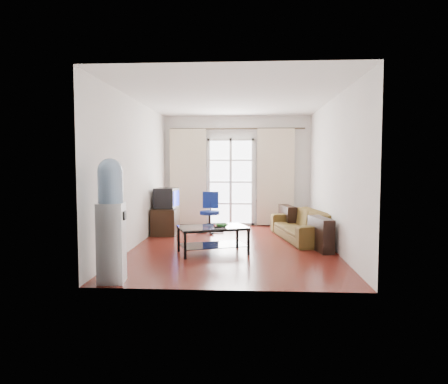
% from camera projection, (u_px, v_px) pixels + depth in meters
% --- Properties ---
extents(floor, '(5.20, 5.20, 0.00)m').
position_uv_depth(floor, '(233.00, 246.00, 7.39)').
color(floor, maroon).
rests_on(floor, ground).
extents(ceiling, '(5.20, 5.20, 0.00)m').
position_uv_depth(ceiling, '(233.00, 99.00, 7.20)').
color(ceiling, white).
rests_on(ceiling, wall_back).
extents(wall_back, '(3.60, 0.02, 2.70)m').
position_uv_depth(wall_back, '(237.00, 171.00, 9.89)').
color(wall_back, white).
rests_on(wall_back, floor).
extents(wall_front, '(3.60, 0.02, 2.70)m').
position_uv_depth(wall_front, '(225.00, 178.00, 4.71)').
color(wall_front, white).
rests_on(wall_front, floor).
extents(wall_left, '(0.02, 5.20, 2.70)m').
position_uv_depth(wall_left, '(136.00, 173.00, 7.40)').
color(wall_left, white).
rests_on(wall_left, floor).
extents(wall_right, '(0.02, 5.20, 2.70)m').
position_uv_depth(wall_right, '(333.00, 173.00, 7.19)').
color(wall_right, white).
rests_on(wall_right, floor).
extents(french_door, '(1.16, 0.06, 2.15)m').
position_uv_depth(french_door, '(231.00, 182.00, 9.86)').
color(french_door, white).
rests_on(french_door, wall_back).
extents(curtain_rod, '(3.30, 0.04, 0.04)m').
position_uv_depth(curtain_rod, '(237.00, 129.00, 9.71)').
color(curtain_rod, '#4C3F2D').
rests_on(curtain_rod, wall_back).
extents(curtain_left, '(0.90, 0.07, 2.35)m').
position_uv_depth(curtain_left, '(188.00, 177.00, 9.85)').
color(curtain_left, beige).
rests_on(curtain_left, curtain_rod).
extents(curtain_right, '(0.90, 0.07, 2.35)m').
position_uv_depth(curtain_right, '(276.00, 177.00, 9.72)').
color(curtain_right, beige).
rests_on(curtain_right, curtain_rod).
extents(radiator, '(0.64, 0.12, 0.64)m').
position_uv_depth(radiator, '(269.00, 212.00, 9.81)').
color(radiator, '#9C9B9E').
rests_on(radiator, floor).
extents(sofa, '(2.31, 1.54, 0.59)m').
position_uv_depth(sofa, '(302.00, 225.00, 8.02)').
color(sofa, brown).
rests_on(sofa, floor).
extents(coffee_table, '(1.29, 1.00, 0.46)m').
position_uv_depth(coffee_table, '(213.00, 236.00, 6.78)').
color(coffee_table, silver).
rests_on(coffee_table, floor).
extents(bowl, '(0.34, 0.34, 0.05)m').
position_uv_depth(bowl, '(222.00, 225.00, 6.71)').
color(bowl, '#348B32').
rests_on(bowl, coffee_table).
extents(book, '(0.27, 0.30, 0.02)m').
position_uv_depth(book, '(215.00, 226.00, 6.75)').
color(book, maroon).
rests_on(book, coffee_table).
extents(remote, '(0.18, 0.10, 0.02)m').
position_uv_depth(remote, '(220.00, 227.00, 6.63)').
color(remote, black).
rests_on(remote, coffee_table).
extents(tv_stand, '(0.53, 0.78, 0.56)m').
position_uv_depth(tv_stand, '(165.00, 221.00, 8.67)').
color(tv_stand, black).
rests_on(tv_stand, floor).
extents(crt_tv, '(0.52, 0.52, 0.44)m').
position_uv_depth(crt_tv, '(165.00, 198.00, 8.65)').
color(crt_tv, black).
rests_on(crt_tv, tv_stand).
extents(task_chair, '(0.62, 0.62, 0.90)m').
position_uv_depth(task_chair, '(210.00, 221.00, 8.86)').
color(task_chair, black).
rests_on(task_chair, floor).
extents(water_cooler, '(0.37, 0.36, 1.59)m').
position_uv_depth(water_cooler, '(111.00, 218.00, 5.08)').
color(water_cooler, white).
rests_on(water_cooler, floor).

